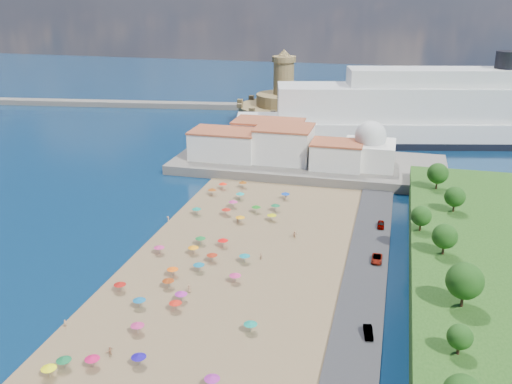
# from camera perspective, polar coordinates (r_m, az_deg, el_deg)

# --- Properties ---
(ground) EXTENTS (700.00, 700.00, 0.00)m
(ground) POSITION_cam_1_polar(r_m,az_deg,el_deg) (129.12, -4.47, -6.87)
(ground) COLOR #071938
(ground) RESTS_ON ground
(terrace) EXTENTS (90.00, 36.00, 3.00)m
(terrace) POSITION_cam_1_polar(r_m,az_deg,el_deg) (192.55, 5.24, 2.75)
(terrace) COLOR #59544C
(terrace) RESTS_ON ground
(jetty) EXTENTS (18.00, 70.00, 2.40)m
(jetty) POSITION_cam_1_polar(r_m,az_deg,el_deg) (229.74, 1.20, 5.59)
(jetty) COLOR #59544C
(jetty) RESTS_ON ground
(breakwater) EXTENTS (199.03, 34.77, 2.60)m
(breakwater) POSITION_cam_1_polar(r_m,az_deg,el_deg) (306.08, -15.17, 8.55)
(breakwater) COLOR #59544C
(breakwater) RESTS_ON ground
(waterfront_buildings) EXTENTS (57.00, 29.00, 11.00)m
(waterfront_buildings) POSITION_cam_1_polar(r_m,az_deg,el_deg) (193.72, 1.51, 4.90)
(waterfront_buildings) COLOR silver
(waterfront_buildings) RESTS_ON terrace
(domed_building) EXTENTS (16.00, 16.00, 15.00)m
(domed_building) POSITION_cam_1_polar(r_m,az_deg,el_deg) (186.68, 11.30, 4.28)
(domed_building) COLOR silver
(domed_building) RESTS_ON terrace
(fortress) EXTENTS (40.00, 40.00, 32.40)m
(fortress) POSITION_cam_1_polar(r_m,az_deg,el_deg) (257.10, 2.74, 8.37)
(fortress) COLOR olive
(fortress) RESTS_ON ground
(cruise_ship) EXTENTS (162.31, 60.09, 35.23)m
(cruise_ship) POSITION_cam_1_polar(r_m,az_deg,el_deg) (233.80, 18.25, 7.17)
(cruise_ship) COLOR black
(cruise_ship) RESTS_ON ground
(beach_parasols) EXTENTS (31.44, 116.47, 2.20)m
(beach_parasols) POSITION_cam_1_polar(r_m,az_deg,el_deg) (119.16, -6.95, -8.23)
(beach_parasols) COLOR gray
(beach_parasols) RESTS_ON beach
(beachgoers) EXTENTS (34.89, 100.10, 1.86)m
(beachgoers) POSITION_cam_1_polar(r_m,az_deg,el_deg) (127.86, -4.64, -6.60)
(beachgoers) COLOR tan
(beachgoers) RESTS_ON beach
(parked_cars) EXTENTS (2.31, 53.22, 1.44)m
(parked_cars) POSITION_cam_1_polar(r_m,az_deg,el_deg) (128.04, 11.96, -6.82)
(parked_cars) COLOR gray
(parked_cars) RESTS_ON promenade
(hillside_trees) EXTENTS (12.95, 109.74, 8.18)m
(hillside_trees) POSITION_cam_1_polar(r_m,az_deg,el_deg) (113.38, 18.73, -6.19)
(hillside_trees) COLOR #382314
(hillside_trees) RESTS_ON hillside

